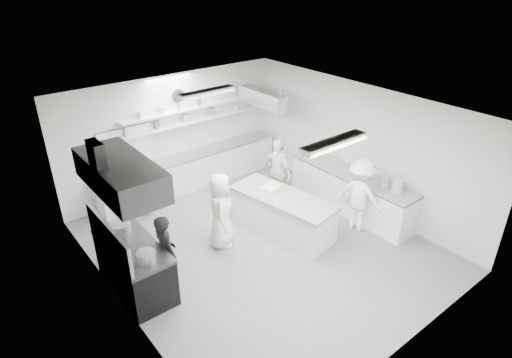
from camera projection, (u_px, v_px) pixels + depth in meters
floor at (260, 246)px, 9.25m from camera, size 6.00×7.00×0.02m
ceiling at (260, 110)px, 7.88m from camera, size 6.00×7.00×0.02m
wall_back at (173, 133)px, 11.00m from camera, size 6.00×0.04×3.00m
wall_front at (415, 273)px, 6.13m from camera, size 6.00×0.04×3.00m
wall_left at (114, 238)px, 6.90m from camera, size 0.04×7.00×3.00m
wall_right at (358, 147)px, 10.23m from camera, size 0.04×7.00×3.00m
stove at (135, 268)px, 7.88m from camera, size 0.80×1.80×0.90m
exhaust_hood at (120, 174)px, 7.01m from camera, size 0.85×2.00×0.50m
back_counter at (193, 171)px, 11.43m from camera, size 5.00×0.60×0.92m
shelf_lower at (199, 120)px, 11.18m from camera, size 4.20×0.26×0.04m
shelf_upper at (198, 107)px, 11.02m from camera, size 4.20×0.26×0.04m
pass_through_window at (126, 148)px, 10.29m from camera, size 1.30×0.04×1.00m
wall_clock at (178, 96)px, 10.65m from camera, size 0.32×0.05×0.32m
right_counter at (351, 192)px, 10.37m from camera, size 0.74×3.30×0.94m
pot_rack at (262, 98)px, 10.98m from camera, size 0.30×1.60×0.40m
light_fixture_front at (334, 143)px, 6.66m from camera, size 1.30×0.25×0.10m
light_fixture_rear at (207, 92)px, 9.16m from camera, size 1.30×0.25×0.10m
prep_island at (283, 215)px, 9.55m from camera, size 1.25×2.41×0.85m
stove_pot at (120, 229)px, 7.94m from camera, size 0.39×0.39×0.25m
cook_stove at (166, 253)px, 7.74m from camera, size 0.37×0.56×1.54m
cook_back at (142, 184)px, 10.11m from camera, size 0.92×0.85×1.52m
cook_island_left at (221, 211)px, 8.94m from camera, size 0.88×0.96×1.65m
cook_island_right at (278, 172)px, 10.52m from camera, size 0.47×1.01×1.69m
cook_right at (361, 195)px, 9.46m from camera, size 0.82×1.20×1.70m
bowl_island_a at (285, 207)px, 8.98m from camera, size 0.32×0.32×0.06m
bowl_island_b at (271, 185)px, 9.83m from camera, size 0.22×0.22×0.07m
bowl_right at (344, 172)px, 10.23m from camera, size 0.27×0.27×0.05m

